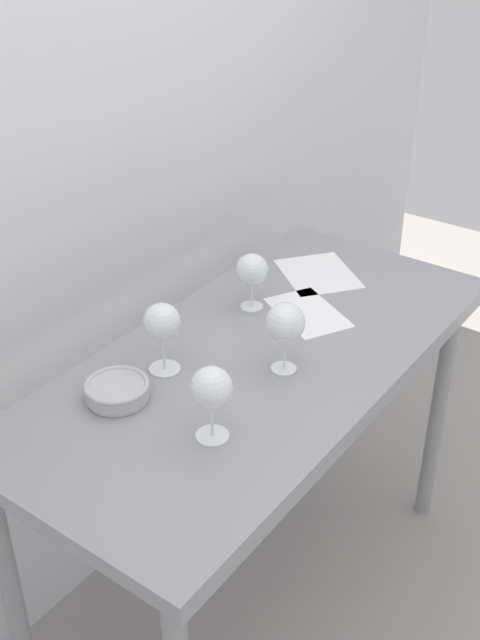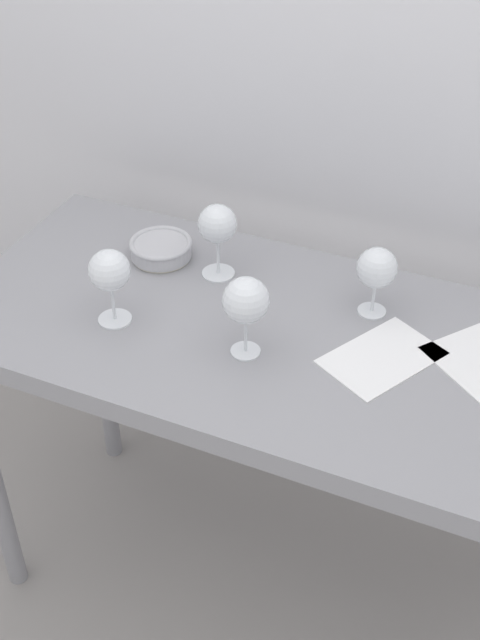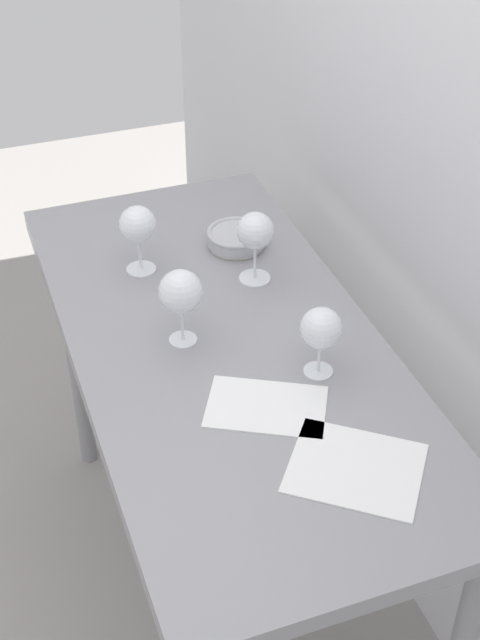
{
  "view_description": "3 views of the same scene",
  "coord_description": "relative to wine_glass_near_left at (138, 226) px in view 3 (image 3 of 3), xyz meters",
  "views": [
    {
      "loc": [
        -1.31,
        -0.9,
        1.95
      ],
      "look_at": [
        -0.03,
        0.04,
        0.99
      ],
      "focal_mm": 43.25,
      "sensor_mm": 36.0,
      "label": 1
    },
    {
      "loc": [
        0.48,
        -1.28,
        1.99
      ],
      "look_at": [
        -0.06,
        -0.05,
        0.94
      ],
      "focal_mm": 46.6,
      "sensor_mm": 36.0,
      "label": 2
    },
    {
      "loc": [
        1.42,
        -0.49,
        2.09
      ],
      "look_at": [
        -0.02,
        0.03,
        0.93
      ],
      "focal_mm": 49.52,
      "sensor_mm": 36.0,
      "label": 3
    }
  ],
  "objects": [
    {
      "name": "wine_glass_near_center",
      "position": [
        0.3,
        0.01,
        0.0
      ],
      "size": [
        0.09,
        0.09,
        0.18
      ],
      "color": "white",
      "rests_on": "steel_counter"
    },
    {
      "name": "tasting_sheet_upper",
      "position": [
        0.56,
        0.1,
        -0.12
      ],
      "size": [
        0.25,
        0.28,
        0.0
      ],
      "primitive_type": "cube",
      "rotation": [
        0.0,
        0.0,
        -0.5
      ],
      "color": "white",
      "rests_on": "steel_counter"
    },
    {
      "name": "tasting_sheet_lower",
      "position": [
        0.76,
        0.2,
        -0.12
      ],
      "size": [
        0.3,
        0.31,
        0.0
      ],
      "primitive_type": "cube",
      "rotation": [
        0.0,
        0.0,
        -0.66
      ],
      "color": "white",
      "rests_on": "steel_counter"
    },
    {
      "name": "back_wall",
      "position": [
        0.32,
        0.6,
        0.28
      ],
      "size": [
        3.8,
        0.04,
        2.6
      ],
      "primitive_type": "cube",
      "color": "silver",
      "rests_on": "ground_plane"
    },
    {
      "name": "tasting_bowl",
      "position": [
        -0.02,
        0.25,
        -0.1
      ],
      "size": [
        0.15,
        0.15,
        0.05
      ],
      "color": "beige",
      "rests_on": "steel_counter"
    },
    {
      "name": "wine_glass_far_right",
      "position": [
        0.49,
        0.25,
        -0.01
      ],
      "size": [
        0.09,
        0.09,
        0.16
      ],
      "color": "white",
      "rests_on": "steel_counter"
    },
    {
      "name": "ground_plane",
      "position": [
        0.32,
        0.11,
        -1.02
      ],
      "size": [
        6.0,
        6.0,
        0.0
      ],
      "primitive_type": "plane",
      "color": "#99948F"
    },
    {
      "name": "wine_glass_near_left",
      "position": [
        0.0,
        0.0,
        0.0
      ],
      "size": [
        0.09,
        0.09,
        0.17
      ],
      "color": "white",
      "rests_on": "steel_counter"
    },
    {
      "name": "wine_glass_far_left",
      "position": [
        0.13,
        0.24,
        0.01
      ],
      "size": [
        0.09,
        0.09,
        0.18
      ],
      "color": "white",
      "rests_on": "steel_counter"
    },
    {
      "name": "steel_counter",
      "position": [
        0.32,
        0.1,
        -0.23
      ],
      "size": [
        1.4,
        0.65,
        0.9
      ],
      "color": "gray",
      "rests_on": "ground_plane"
    }
  ]
}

